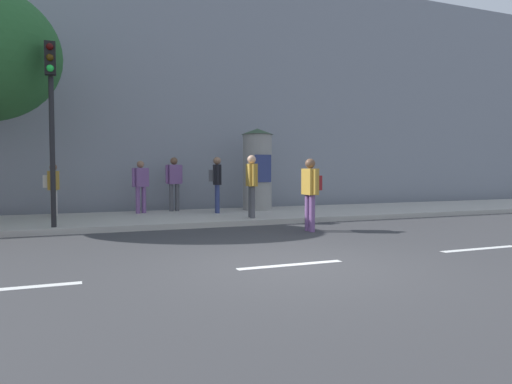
{
  "coord_description": "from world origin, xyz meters",
  "views": [
    {
      "loc": [
        -3.22,
        -6.56,
        1.51
      ],
      "look_at": [
        0.21,
        2.0,
        1.07
      ],
      "focal_mm": 32.61,
      "sensor_mm": 36.0,
      "label": 1
    }
  ],
  "objects": [
    {
      "name": "ground_plane",
      "position": [
        0.0,
        0.0,
        0.0
      ],
      "size": [
        80.0,
        80.0,
        0.0
      ],
      "primitive_type": "plane",
      "color": "#38383A"
    },
    {
      "name": "sidewalk_curb",
      "position": [
        0.0,
        7.0,
        0.07
      ],
      "size": [
        36.0,
        4.0,
        0.15
      ],
      "primitive_type": "cube",
      "color": "#B2ADA3",
      "rests_on": "ground_plane"
    },
    {
      "name": "lane_markings",
      "position": [
        0.0,
        0.0,
        0.0
      ],
      "size": [
        25.8,
        0.16,
        0.01
      ],
      "color": "silver",
      "rests_on": "ground_plane"
    },
    {
      "name": "building_backdrop",
      "position": [
        0.0,
        12.0,
        4.38
      ],
      "size": [
        36.0,
        5.0,
        8.76
      ],
      "primitive_type": "cube",
      "color": "gray",
      "rests_on": "ground_plane"
    },
    {
      "name": "traffic_light",
      "position": [
        -3.6,
        5.24,
        3.03
      ],
      "size": [
        0.24,
        0.45,
        4.28
      ],
      "color": "black",
      "rests_on": "sidewalk_curb"
    },
    {
      "name": "poster_column",
      "position": [
        2.65,
        7.98,
        1.54
      ],
      "size": [
        1.07,
        1.07,
        2.74
      ],
      "color": "gray",
      "rests_on": "sidewalk_curb"
    },
    {
      "name": "pedestrian_with_backpack",
      "position": [
        2.22,
        3.45,
        1.08
      ],
      "size": [
        0.39,
        0.67,
        1.78
      ],
      "color": "#724C84",
      "rests_on": "ground_plane"
    },
    {
      "name": "pedestrian_tallest",
      "position": [
        1.04,
        7.41,
        1.21
      ],
      "size": [
        0.46,
        0.65,
        1.75
      ],
      "color": "navy",
      "rests_on": "sidewalk_curb"
    },
    {
      "name": "pedestrian_in_light_jacket",
      "position": [
        1.52,
        5.63,
        1.2
      ],
      "size": [
        0.3,
        0.64,
        1.77
      ],
      "color": "#4C4C51",
      "rests_on": "sidewalk_curb"
    },
    {
      "name": "pedestrian_with_bag",
      "position": [
        -1.19,
        8.15,
        1.11
      ],
      "size": [
        0.56,
        0.44,
        1.63
      ],
      "color": "#724C84",
      "rests_on": "sidewalk_curb"
    },
    {
      "name": "pedestrian_near_pole",
      "position": [
        -3.7,
        8.05,
        1.06
      ],
      "size": [
        0.44,
        0.63,
        1.53
      ],
      "color": "silver",
      "rests_on": "sidewalk_curb"
    },
    {
      "name": "pedestrian_in_red_top",
      "position": [
        -0.08,
        8.54,
        1.2
      ],
      "size": [
        0.58,
        0.45,
        1.76
      ],
      "color": "#4C4C51",
      "rests_on": "sidewalk_curb"
    }
  ]
}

